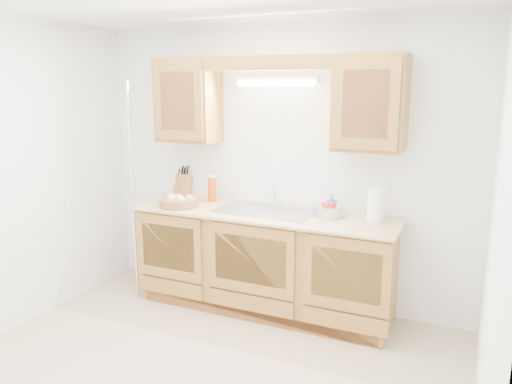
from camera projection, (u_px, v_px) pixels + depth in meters
The scene contains 17 objects.
room at pixel (191, 200), 3.15m from camera, with size 3.52×3.50×2.50m.
base_cabinets at pixel (265, 262), 4.39m from camera, with size 2.20×0.60×0.86m, color #9E6C2E.
countertop at pixel (265, 214), 4.29m from camera, with size 2.30×0.63×0.04m, color tan.
upper_cabinet_left at pixel (189, 101), 4.56m from camera, with size 0.55×0.33×0.75m, color #9E6C2E.
upper_cabinet_right at pixel (370, 103), 3.89m from camera, with size 0.55×0.33×0.75m, color #9E6C2E.
valance at pixel (266, 63), 4.03m from camera, with size 2.20×0.05×0.12m, color #9E6C2E.
fluorescent_fixture at pixel (276, 81), 4.26m from camera, with size 0.76×0.08×0.08m.
sink at pixel (266, 219), 4.32m from camera, with size 0.84×0.46×0.36m.
wire_shelf_pole at pixel (133, 194), 4.52m from camera, with size 0.03×0.03×2.00m, color silver.
outlet_plate at pixel (385, 186), 4.12m from camera, with size 0.08×0.01×0.12m, color white.
fruit_basket at pixel (179, 201), 4.47m from camera, with size 0.41×0.41×0.11m.
knife_block at pixel (183, 185), 4.87m from camera, with size 0.15×0.20×0.31m.
orange_canister at pixel (212, 189), 4.64m from camera, with size 0.09×0.09×0.24m.
soap_bottle at pixel (331, 204), 4.19m from camera, with size 0.08×0.08×0.17m, color blue.
sponge at pixel (334, 210), 4.29m from camera, with size 0.12×0.09×0.02m.
paper_towel at pixel (375, 205), 3.94m from camera, with size 0.16×0.16×0.33m.
apple_bowl at pixel (328, 210), 4.11m from camera, with size 0.28×0.28×0.12m.
Camera 1 is at (1.65, -2.63, 1.97)m, focal length 35.00 mm.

